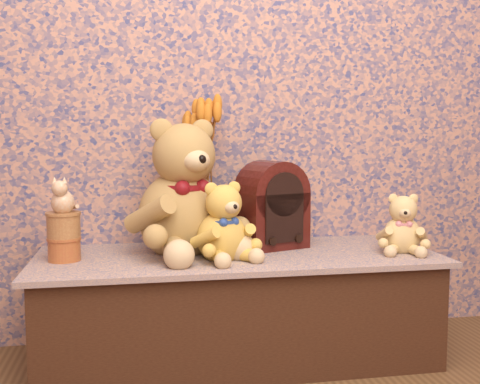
{
  "coord_description": "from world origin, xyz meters",
  "views": [
    {
      "loc": [
        -0.38,
        -0.86,
        0.85
      ],
      "look_at": [
        0.0,
        1.16,
        0.65
      ],
      "focal_mm": 42.19,
      "sensor_mm": 36.0,
      "label": 1
    }
  ],
  "objects_px": {
    "cat_figurine": "(63,194)",
    "teddy_medium": "(222,218)",
    "biscuit_tin_lower": "(64,249)",
    "cathedral_radio": "(272,204)",
    "ceramic_vase": "(201,223)",
    "teddy_large": "(181,181)",
    "teddy_small": "(402,221)"
  },
  "relations": [
    {
      "from": "teddy_large",
      "to": "biscuit_tin_lower",
      "type": "height_order",
      "value": "teddy_large"
    },
    {
      "from": "cathedral_radio",
      "to": "cat_figurine",
      "type": "xyz_separation_m",
      "value": [
        -0.79,
        -0.11,
        0.07
      ]
    },
    {
      "from": "teddy_small",
      "to": "biscuit_tin_lower",
      "type": "bearing_deg",
      "value": -164.94
    },
    {
      "from": "teddy_large",
      "to": "ceramic_vase",
      "type": "distance_m",
      "value": 0.22
    },
    {
      "from": "teddy_medium",
      "to": "teddy_small",
      "type": "xyz_separation_m",
      "value": [
        0.7,
        -0.0,
        -0.03
      ]
    },
    {
      "from": "teddy_medium",
      "to": "teddy_large",
      "type": "bearing_deg",
      "value": 110.93
    },
    {
      "from": "biscuit_tin_lower",
      "to": "ceramic_vase",
      "type": "bearing_deg",
      "value": 18.55
    },
    {
      "from": "cathedral_radio",
      "to": "ceramic_vase",
      "type": "height_order",
      "value": "cathedral_radio"
    },
    {
      "from": "ceramic_vase",
      "to": "teddy_small",
      "type": "bearing_deg",
      "value": -18.22
    },
    {
      "from": "cathedral_radio",
      "to": "cat_figurine",
      "type": "relative_size",
      "value": 2.62
    },
    {
      "from": "teddy_small",
      "to": "ceramic_vase",
      "type": "height_order",
      "value": "teddy_small"
    },
    {
      "from": "biscuit_tin_lower",
      "to": "cathedral_radio",
      "type": "bearing_deg",
      "value": 7.84
    },
    {
      "from": "teddy_medium",
      "to": "ceramic_vase",
      "type": "xyz_separation_m",
      "value": [
        -0.05,
        0.24,
        -0.06
      ]
    },
    {
      "from": "teddy_medium",
      "to": "cathedral_radio",
      "type": "height_order",
      "value": "cathedral_radio"
    },
    {
      "from": "teddy_medium",
      "to": "ceramic_vase",
      "type": "height_order",
      "value": "teddy_medium"
    },
    {
      "from": "cathedral_radio",
      "to": "ceramic_vase",
      "type": "xyz_separation_m",
      "value": [
        -0.28,
        0.06,
        -0.08
      ]
    },
    {
      "from": "teddy_large",
      "to": "teddy_small",
      "type": "distance_m",
      "value": 0.86
    },
    {
      "from": "ceramic_vase",
      "to": "cat_figurine",
      "type": "height_order",
      "value": "cat_figurine"
    },
    {
      "from": "teddy_small",
      "to": "cat_figurine",
      "type": "distance_m",
      "value": 1.27
    },
    {
      "from": "teddy_small",
      "to": "cathedral_radio",
      "type": "relative_size",
      "value": 0.7
    },
    {
      "from": "biscuit_tin_lower",
      "to": "cat_figurine",
      "type": "bearing_deg",
      "value": 0.0
    },
    {
      "from": "teddy_medium",
      "to": "cat_figurine",
      "type": "height_order",
      "value": "cat_figurine"
    },
    {
      "from": "cat_figurine",
      "to": "teddy_small",
      "type": "bearing_deg",
      "value": 6.24
    },
    {
      "from": "ceramic_vase",
      "to": "biscuit_tin_lower",
      "type": "distance_m",
      "value": 0.54
    },
    {
      "from": "cat_figurine",
      "to": "teddy_medium",
      "type": "bearing_deg",
      "value": 2.27
    },
    {
      "from": "ceramic_vase",
      "to": "cathedral_radio",
      "type": "bearing_deg",
      "value": -12.76
    },
    {
      "from": "teddy_large",
      "to": "biscuit_tin_lower",
      "type": "distance_m",
      "value": 0.49
    },
    {
      "from": "biscuit_tin_lower",
      "to": "teddy_small",
      "type": "bearing_deg",
      "value": -3.41
    },
    {
      "from": "teddy_large",
      "to": "teddy_small",
      "type": "xyz_separation_m",
      "value": [
        0.83,
        -0.15,
        -0.15
      ]
    },
    {
      "from": "cathedral_radio",
      "to": "biscuit_tin_lower",
      "type": "distance_m",
      "value": 0.81
    },
    {
      "from": "teddy_large",
      "to": "cat_figurine",
      "type": "bearing_deg",
      "value": 167.49
    },
    {
      "from": "teddy_large",
      "to": "ceramic_vase",
      "type": "xyz_separation_m",
      "value": [
        0.08,
        0.1,
        -0.18
      ]
    }
  ]
}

